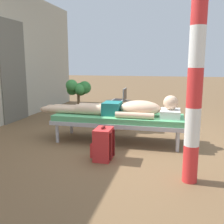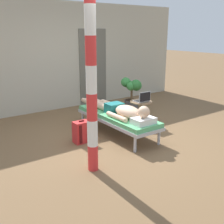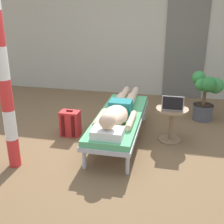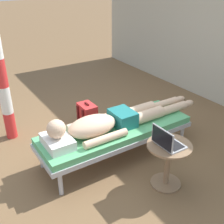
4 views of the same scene
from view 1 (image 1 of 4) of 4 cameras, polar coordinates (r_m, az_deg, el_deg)
name	(u,v)px [view 1 (image 1 of 4)]	position (r m, az deg, el deg)	size (l,w,h in m)	color
ground_plane	(128,144)	(3.94, 3.55, -7.05)	(40.00, 40.00, 0.00)	brown
house_door_panel	(14,72)	(5.73, -20.69, 8.25)	(0.84, 0.03, 2.04)	#625F54
lounge_chair	(118,119)	(3.99, 1.39, -1.65)	(0.66, 1.98, 0.42)	#B7B7BC
person_reclining	(124,109)	(3.94, 2.72, 0.71)	(0.53, 2.17, 0.32)	white
side_table	(118,110)	(4.76, 1.39, 0.50)	(0.48, 0.48, 0.52)	#8C6B4C
laptop	(121,98)	(4.71, 2.01, 3.18)	(0.31, 0.24, 0.23)	#A5A8AD
backpack	(103,144)	(3.29, -1.96, -7.06)	(0.30, 0.26, 0.42)	red
potted_plant	(79,96)	(5.54, -7.31, 3.38)	(0.55, 0.55, 0.86)	#4C4C51
porch_post	(197,47)	(2.64, 18.11, 13.38)	(0.15, 0.15, 2.69)	red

